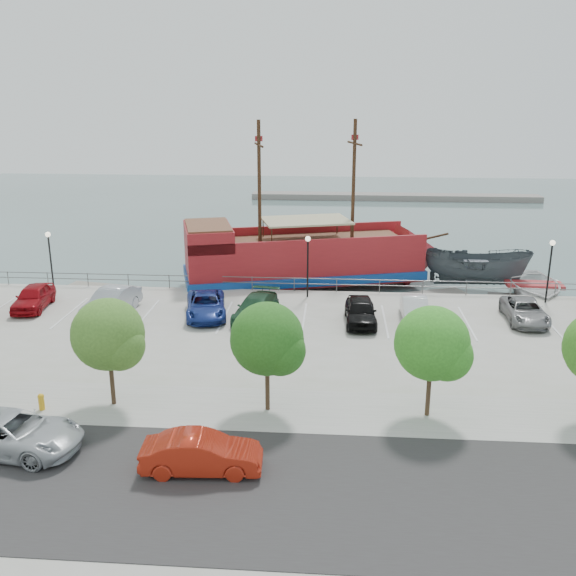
{
  "coord_description": "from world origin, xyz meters",
  "views": [
    {
      "loc": [
        1.84,
        -35.53,
        13.57
      ],
      "look_at": [
        -1.0,
        2.0,
        2.0
      ],
      "focal_mm": 40.0,
      "sensor_mm": 36.0,
      "label": 1
    }
  ],
  "objects": [
    {
      "name": "ground",
      "position": [
        0.0,
        0.0,
        -1.0
      ],
      "size": [
        160.0,
        160.0,
        0.0
      ],
      "primitive_type": "plane",
      "color": "#465F5B"
    },
    {
      "name": "street",
      "position": [
        0.0,
        -16.0,
        0.01
      ],
      "size": [
        100.0,
        8.0,
        0.04
      ],
      "primitive_type": "cube",
      "color": "#2D2A2A",
      "rests_on": "land_slab"
    },
    {
      "name": "sidewalk",
      "position": [
        0.0,
        -10.0,
        0.01
      ],
      "size": [
        100.0,
        4.0,
        0.05
      ],
      "primitive_type": "cube",
      "color": "#979591",
      "rests_on": "land_slab"
    },
    {
      "name": "seawall_railing",
      "position": [
        0.0,
        7.8,
        0.53
      ],
      "size": [
        50.0,
        0.06,
        1.0
      ],
      "color": "#5F5F5F",
      "rests_on": "land_slab"
    },
    {
      "name": "far_shore",
      "position": [
        10.0,
        55.0,
        -0.6
      ],
      "size": [
        40.0,
        3.0,
        0.8
      ],
      "primitive_type": "cube",
      "color": "gray",
      "rests_on": "ground"
    },
    {
      "name": "pirate_ship",
      "position": [
        0.83,
        12.65,
        1.21
      ],
      "size": [
        21.32,
        11.04,
        13.2
      ],
      "rotation": [
        0.0,
        0.0,
        0.28
      ],
      "color": "maroon",
      "rests_on": "ground"
    },
    {
      "name": "patrol_boat",
      "position": [
        12.55,
        12.17,
        0.52
      ],
      "size": [
        8.3,
        4.44,
        3.05
      ],
      "primitive_type": "imported",
      "rotation": [
        0.0,
        0.0,
        1.37
      ],
      "color": "#3F474B",
      "rests_on": "ground"
    },
    {
      "name": "speedboat",
      "position": [
        16.36,
        10.36,
        -0.24
      ],
      "size": [
        5.58,
        7.55,
        1.51
      ],
      "primitive_type": "imported",
      "rotation": [
        0.0,
        0.0,
        -0.05
      ],
      "color": "white",
      "rests_on": "ground"
    },
    {
      "name": "dock_west",
      "position": [
        -14.71,
        9.2,
        -0.78
      ],
      "size": [
        7.9,
        3.68,
        0.44
      ],
      "primitive_type": "cube",
      "rotation": [
        0.0,
        0.0,
        -0.2
      ],
      "color": "gray",
      "rests_on": "ground"
    },
    {
      "name": "dock_mid",
      "position": [
        7.95,
        9.2,
        -0.79
      ],
      "size": [
        7.63,
        4.75,
        0.42
      ],
      "primitive_type": "cube",
      "rotation": [
        0.0,
        0.0,
        0.39
      ],
      "color": "gray",
      "rests_on": "ground"
    },
    {
      "name": "dock_east",
      "position": [
        16.54,
        9.2,
        -0.8
      ],
      "size": [
        7.23,
        2.88,
        0.4
      ],
      "primitive_type": "cube",
      "rotation": [
        0.0,
        0.0,
        -0.13
      ],
      "color": "slate",
      "rests_on": "ground"
    },
    {
      "name": "street_van",
      "position": [
        -10.66,
        -14.11,
        0.78
      ],
      "size": [
        5.94,
        3.33,
        1.57
      ],
      "primitive_type": "imported",
      "rotation": [
        0.0,
        0.0,
        1.44
      ],
      "color": "#B1B6BA",
      "rests_on": "street"
    },
    {
      "name": "street_sedan",
      "position": [
        -2.92,
        -14.96,
        0.74
      ],
      "size": [
        4.57,
        1.84,
        1.48
      ],
      "primitive_type": "imported",
      "rotation": [
        0.0,
        0.0,
        1.63
      ],
      "color": "#AD2311",
      "rests_on": "street"
    },
    {
      "name": "fire_hydrant",
      "position": [
        -10.99,
        -10.8,
        0.44
      ],
      "size": [
        0.28,
        0.28,
        0.81
      ],
      "rotation": [
        0.0,
        0.0,
        0.36
      ],
      "color": "yellow",
      "rests_on": "sidewalk"
    },
    {
      "name": "lamp_post_left",
      "position": [
        -18.0,
        6.5,
        2.94
      ],
      "size": [
        0.36,
        0.36,
        4.28
      ],
      "color": "black",
      "rests_on": "land_slab"
    },
    {
      "name": "lamp_post_mid",
      "position": [
        0.0,
        6.5,
        2.94
      ],
      "size": [
        0.36,
        0.36,
        4.28
      ],
      "color": "black",
      "rests_on": "land_slab"
    },
    {
      "name": "lamp_post_right",
      "position": [
        16.0,
        6.5,
        2.94
      ],
      "size": [
        0.36,
        0.36,
        4.28
      ],
      "color": "black",
      "rests_on": "land_slab"
    },
    {
      "name": "tree_c",
      "position": [
        -7.85,
        -10.07,
        3.3
      ],
      "size": [
        3.3,
        3.2,
        5.0
      ],
      "color": "#473321",
      "rests_on": "sidewalk"
    },
    {
      "name": "tree_d",
      "position": [
        -0.85,
        -10.07,
        3.3
      ],
      "size": [
        3.3,
        3.2,
        5.0
      ],
      "color": "#473321",
      "rests_on": "sidewalk"
    },
    {
      "name": "tree_e",
      "position": [
        6.15,
        -10.07,
        3.3
      ],
      "size": [
        3.3,
        3.2,
        5.0
      ],
      "color": "#473321",
      "rests_on": "sidewalk"
    },
    {
      "name": "parked_car_a",
      "position": [
        -17.67,
        2.72,
        0.78
      ],
      "size": [
        2.31,
        4.72,
        1.55
      ],
      "primitive_type": "imported",
      "rotation": [
        0.0,
        0.0,
        0.11
      ],
      "color": "maroon",
      "rests_on": "land_slab"
    },
    {
      "name": "parked_car_b",
      "position": [
        -12.2,
        1.92,
        0.83
      ],
      "size": [
        2.67,
        5.29,
        1.67
      ],
      "primitive_type": "imported",
      "rotation": [
        0.0,
        0.0,
        -0.19
      ],
      "color": "#A0A6AE",
      "rests_on": "land_slab"
    },
    {
      "name": "parked_car_c",
      "position": [
        -6.18,
        2.11,
        0.72
      ],
      "size": [
        3.41,
        5.59,
        1.45
      ],
      "primitive_type": "imported",
      "rotation": [
        0.0,
        0.0,
        0.2
      ],
      "color": "navy",
      "rests_on": "land_slab"
    },
    {
      "name": "parked_car_d",
      "position": [
        -2.97,
        1.74,
        0.74
      ],
      "size": [
        2.88,
        5.34,
        1.47
      ],
      "primitive_type": "imported",
      "rotation": [
        0.0,
        0.0,
        -0.17
      ],
      "color": "#1C4228",
      "rests_on": "land_slab"
    },
    {
      "name": "parked_car_e",
      "position": [
        3.46,
        1.51,
        0.78
      ],
      "size": [
        1.97,
        4.64,
        1.57
      ],
      "primitive_type": "imported",
      "rotation": [
        0.0,
        0.0,
        0.03
      ],
      "color": "black",
      "rests_on": "land_slab"
    },
    {
      "name": "parked_car_f",
      "position": [
        6.81,
        2.39,
        0.72
      ],
      "size": [
        1.6,
        4.37,
        1.43
      ],
      "primitive_type": "imported",
      "rotation": [
        0.0,
        0.0,
        -0.02
      ],
      "color": "white",
      "rests_on": "land_slab"
    },
    {
      "name": "parked_car_g",
      "position": [
        13.53,
        2.62,
        0.67
      ],
      "size": [
        2.34,
        4.89,
        1.35
      ],
      "primitive_type": "imported",
      "rotation": [
        0.0,
        0.0,
        -0.02
      ],
      "color": "gray",
      "rests_on": "land_slab"
    }
  ]
}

